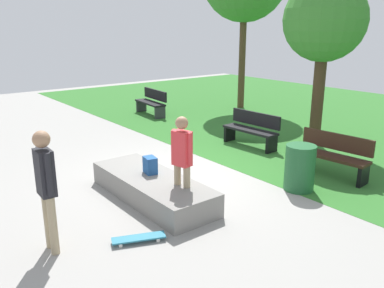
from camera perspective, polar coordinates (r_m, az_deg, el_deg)
ground_plane at (r=8.71m, az=-1.31°, el=-4.50°), size 28.00×28.00×0.00m
grass_lawn at (r=14.37m, az=23.64°, el=2.54°), size 26.60×12.87×0.01m
concrete_ledge at (r=7.55m, az=-5.68°, el=-6.19°), size 2.85×1.03×0.43m
backpack_on_ledge at (r=7.60m, az=-5.97°, el=-3.01°), size 0.31×0.25×0.32m
skater_performing_trick at (r=5.87m, az=-20.08°, el=-5.14°), size 0.43×0.23×1.78m
skater_watching at (r=6.85m, az=-1.44°, el=-1.75°), size 0.42×0.26×1.67m
skateboard_by_ledge at (r=6.20m, az=-7.60°, el=-13.12°), size 0.49×0.82×0.08m
park_bench_far_left at (r=9.07m, az=19.36°, el=-1.39°), size 1.64×0.61×0.91m
park_bench_center_lawn at (r=10.82m, az=8.51°, el=2.18°), size 1.62×0.56×0.91m
park_bench_near_lamppost at (r=14.68m, az=-5.74°, el=6.01°), size 1.63×0.60×0.91m
tree_leaning_ash at (r=11.08m, az=18.36°, el=16.16°), size 2.10×2.10×4.31m
trash_bin at (r=8.11m, az=15.10°, el=-3.28°), size 0.58×0.58×0.91m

